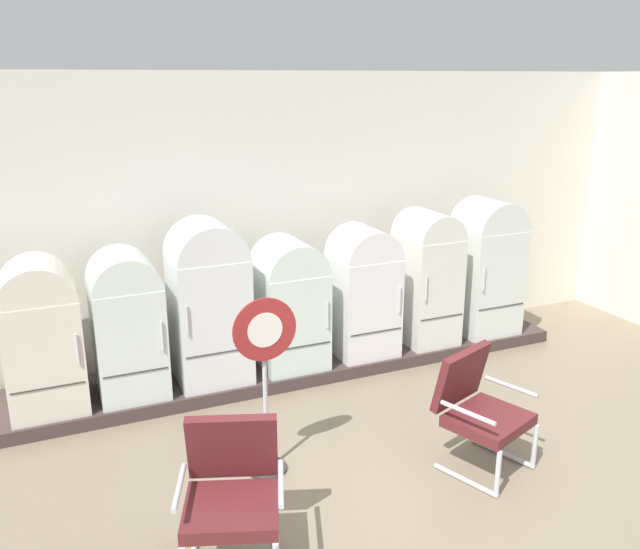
# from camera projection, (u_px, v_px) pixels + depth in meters

# --- Properties ---
(ground) EXTENTS (12.00, 10.00, 0.05)m
(ground) POSITION_uv_depth(u_px,v_px,m) (451.00, 546.00, 4.51)
(ground) COLOR gray
(back_wall) EXTENTS (11.76, 0.12, 3.13)m
(back_wall) POSITION_uv_depth(u_px,v_px,m) (269.00, 217.00, 7.26)
(back_wall) COLOR silver
(back_wall) RESTS_ON ground
(display_plinth) EXTENTS (6.23, 0.95, 0.13)m
(display_plinth) POSITION_uv_depth(u_px,v_px,m) (292.00, 365.00, 7.14)
(display_plinth) COLOR #433432
(display_plinth) RESTS_ON ground
(refrigerator_0) EXTENTS (0.66, 0.72, 1.41)m
(refrigerator_0) POSITION_uv_depth(u_px,v_px,m) (42.00, 332.00, 5.89)
(refrigerator_0) COLOR silver
(refrigerator_0) RESTS_ON display_plinth
(refrigerator_1) EXTENTS (0.63, 0.72, 1.40)m
(refrigerator_1) POSITION_uv_depth(u_px,v_px,m) (127.00, 320.00, 6.18)
(refrigerator_1) COLOR silver
(refrigerator_1) RESTS_ON display_plinth
(refrigerator_2) EXTENTS (0.71, 0.71, 1.62)m
(refrigerator_2) POSITION_uv_depth(u_px,v_px,m) (209.00, 297.00, 6.45)
(refrigerator_2) COLOR white
(refrigerator_2) RESTS_ON display_plinth
(refrigerator_3) EXTENTS (0.67, 0.73, 1.36)m
(refrigerator_3) POSITION_uv_depth(u_px,v_px,m) (289.00, 300.00, 6.82)
(refrigerator_3) COLOR silver
(refrigerator_3) RESTS_ON display_plinth
(refrigerator_4) EXTENTS (0.65, 0.66, 1.42)m
(refrigerator_4) POSITION_uv_depth(u_px,v_px,m) (363.00, 288.00, 7.10)
(refrigerator_4) COLOR white
(refrigerator_4) RESTS_ON display_plinth
(refrigerator_5) EXTENTS (0.58, 0.71, 1.52)m
(refrigerator_5) POSITION_uv_depth(u_px,v_px,m) (427.00, 273.00, 7.43)
(refrigerator_5) COLOR silver
(refrigerator_5) RESTS_ON display_plinth
(refrigerator_6) EXTENTS (0.69, 0.67, 1.59)m
(refrigerator_6) POSITION_uv_depth(u_px,v_px,m) (486.00, 263.00, 7.71)
(refrigerator_6) COLOR silver
(refrigerator_6) RESTS_ON display_plinth
(armchair_left) EXTENTS (0.80, 0.82, 0.97)m
(armchair_left) POSITION_uv_depth(u_px,v_px,m) (232.00, 488.00, 4.21)
(armchair_left) COLOR silver
(armchair_left) RESTS_ON ground
(armchair_right) EXTENTS (0.80, 0.83, 0.97)m
(armchair_right) POSITION_uv_depth(u_px,v_px,m) (478.00, 405.00, 5.28)
(armchair_right) COLOR silver
(armchair_right) RESTS_ON ground
(sign_stand) EXTENTS (0.51, 0.32, 1.49)m
(sign_stand) POSITION_uv_depth(u_px,v_px,m) (266.00, 385.00, 5.11)
(sign_stand) COLOR #2D2D30
(sign_stand) RESTS_ON ground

